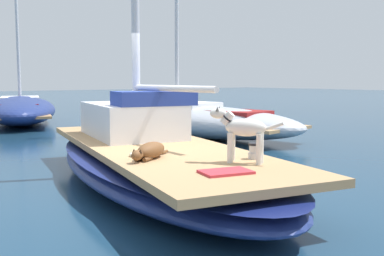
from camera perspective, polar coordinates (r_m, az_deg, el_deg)
ground_plane at (r=7.58m, az=-4.59°, el=-6.96°), size 120.00×120.00×0.00m
sailboat_main at (r=7.51m, az=-4.61°, el=-4.47°), size 3.96×7.60×0.66m
cabin_house at (r=8.48m, az=-7.19°, el=1.28°), size 1.83×2.47×0.84m
dog_brown at (r=6.10m, az=-5.23°, el=-2.83°), size 0.86×0.56×0.22m
dog_white at (r=5.80m, az=6.19°, el=-0.17°), size 0.60×0.82×0.70m
deck_winch at (r=6.15m, az=7.67°, el=-2.88°), size 0.16×0.16×0.21m
coiled_rope at (r=6.35m, az=-6.27°, el=-3.27°), size 0.32×0.32×0.04m
deck_towel at (r=5.20m, az=4.20°, el=-5.42°), size 0.63×0.48×0.03m
moored_boat_starboard_side at (r=13.77m, az=0.34°, el=1.12°), size 3.54×7.74×8.13m
moored_boat_far_astern at (r=18.83m, az=-20.43°, el=2.18°), size 4.58×7.50×6.08m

